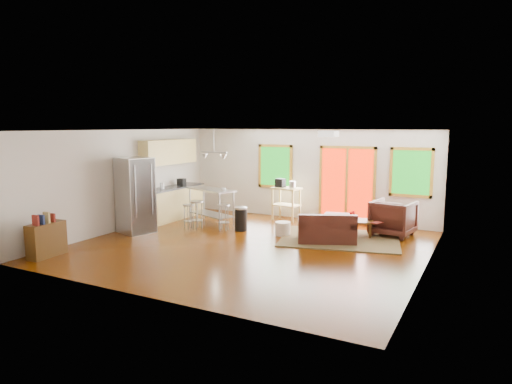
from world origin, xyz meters
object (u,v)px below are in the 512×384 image
at_px(island, 211,200).
at_px(rug, 340,239).
at_px(coffee_table, 352,222).
at_px(kitchen_cart, 286,192).
at_px(loveseat, 327,231).
at_px(refrigerator, 136,195).
at_px(ottoman, 336,223).
at_px(armchair, 393,216).

bearing_deg(island, rug, -1.70).
height_order(rug, coffee_table, coffee_table).
bearing_deg(kitchen_cart, rug, -35.11).
distance_m(loveseat, refrigerator, 4.86).
height_order(coffee_table, kitchen_cart, kitchen_cart).
bearing_deg(refrigerator, kitchen_cart, 65.13).
distance_m(loveseat, ottoman, 1.28).
bearing_deg(loveseat, refrigerator, 171.79).
bearing_deg(coffee_table, refrigerator, -156.65).
distance_m(armchair, kitchen_cart, 3.17).
distance_m(rug, ottoman, 0.95).
xyz_separation_m(coffee_table, ottoman, (-0.52, 0.37, -0.13)).
bearing_deg(ottoman, refrigerator, -150.52).
xyz_separation_m(rug, armchair, (1.04, 1.00, 0.47)).
bearing_deg(armchair, rug, 53.00).
bearing_deg(armchair, coffee_table, 39.60).
bearing_deg(kitchen_cart, coffee_table, -23.76).
bearing_deg(loveseat, kitchen_cart, 111.72).
bearing_deg(rug, refrigerator, -160.88).
xyz_separation_m(loveseat, ottoman, (-0.17, 1.27, -0.06)).
distance_m(island, kitchen_cart, 2.14).
distance_m(armchair, refrigerator, 6.47).
bearing_deg(ottoman, kitchen_cart, 160.43).
distance_m(armchair, ottoman, 1.44).
distance_m(armchair, island, 4.86).
bearing_deg(coffee_table, armchair, 30.39).
xyz_separation_m(refrigerator, island, (1.10, 1.79, -0.29)).
xyz_separation_m(coffee_table, refrigerator, (-4.99, -2.15, 0.61)).
relative_size(armchair, refrigerator, 0.51).
distance_m(rug, armchair, 1.52).
height_order(ottoman, refrigerator, refrigerator).
relative_size(loveseat, ottoman, 2.35).
height_order(rug, island, island).
distance_m(rug, island, 3.79).
distance_m(loveseat, armchair, 1.89).
xyz_separation_m(coffee_table, kitchen_cart, (-2.23, 0.98, 0.47)).
bearing_deg(kitchen_cart, ottoman, -19.57).
bearing_deg(island, loveseat, -8.53).
relative_size(rug, loveseat, 1.81).
bearing_deg(ottoman, rug, -66.87).
bearing_deg(armchair, island, 19.73).
xyz_separation_m(rug, island, (-3.73, 0.11, 0.66)).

